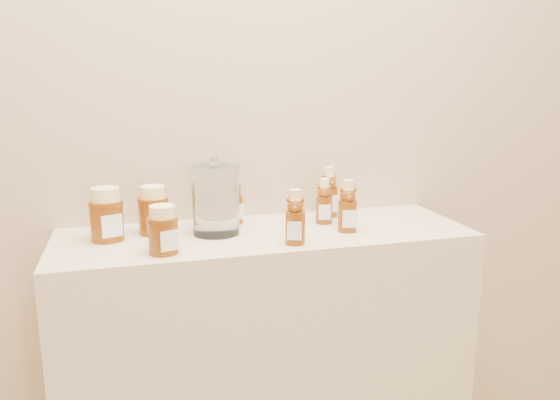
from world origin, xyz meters
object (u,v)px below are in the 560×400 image
object	(u,v)px
bear_bottle_back_left	(234,198)
glass_canister	(216,197)
bear_bottle_front_left	(295,213)
display_table	(267,371)
honey_jar_left	(106,214)

from	to	relation	value
bear_bottle_back_left	glass_canister	world-z (taller)	glass_canister
bear_bottle_back_left	bear_bottle_front_left	world-z (taller)	bear_bottle_front_left
display_table	glass_canister	xyz separation A→B (m)	(-0.14, 0.02, 0.56)
bear_bottle_front_left	honey_jar_left	size ratio (longest dim) A/B	1.15
display_table	bear_bottle_front_left	size ratio (longest dim) A/B	7.08
bear_bottle_front_left	honey_jar_left	distance (m)	0.52
display_table	honey_jar_left	size ratio (longest dim) A/B	8.12
bear_bottle_back_left	bear_bottle_front_left	distance (m)	0.28
display_table	glass_canister	size ratio (longest dim) A/B	5.50
display_table	bear_bottle_front_left	xyz separation A→B (m)	(0.05, -0.13, 0.53)
bear_bottle_back_left	display_table	bearing A→B (deg)	-78.29
display_table	honey_jar_left	world-z (taller)	honey_jar_left
bear_bottle_back_left	honey_jar_left	xyz separation A→B (m)	(-0.37, -0.08, -0.01)
display_table	bear_bottle_back_left	distance (m)	0.55
display_table	bear_bottle_back_left	size ratio (longest dim) A/B	7.39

